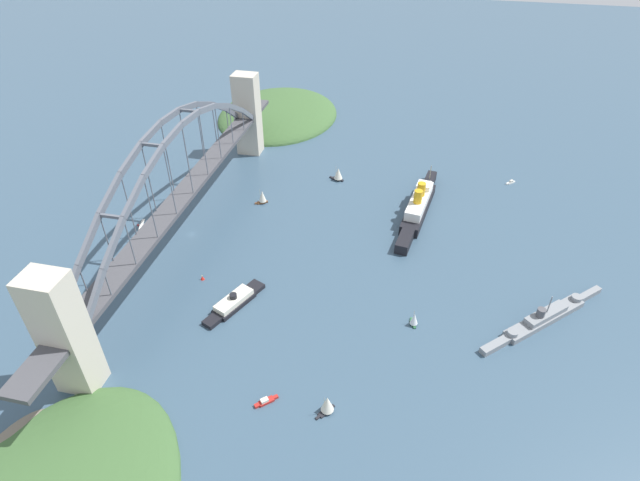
{
  "coord_description": "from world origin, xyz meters",
  "views": [
    {
      "loc": [
        225.65,
        129.64,
        181.25
      ],
      "look_at": [
        0.0,
        79.52,
        8.0
      ],
      "focal_mm": 28.61,
      "sensor_mm": 36.0,
      "label": 1
    }
  ],
  "objects": [
    {
      "name": "seaplane_taxiing_near_bridge",
      "position": [
        1.22,
        -30.73,
        2.1
      ],
      "size": [
        10.9,
        7.66,
        5.03
      ],
      "color": "#B7B7B2",
      "rests_on": "ground"
    },
    {
      "name": "channel_marker_buoy",
      "position": [
        37.39,
        23.02,
        1.12
      ],
      "size": [
        2.2,
        2.2,
        2.75
      ],
      "color": "red",
      "rests_on": "ground"
    },
    {
      "name": "small_boat_1",
      "position": [
        -82.7,
        74.14,
        4.99
      ],
      "size": [
        7.57,
        10.8,
        10.74
      ],
      "color": "black",
      "rests_on": "ground"
    },
    {
      "name": "small_boat_2",
      "position": [
        -104.25,
        192.76,
        0.88
      ],
      "size": [
        5.74,
        6.73,
        2.48
      ],
      "color": "silver",
      "rests_on": "ground"
    },
    {
      "name": "naval_cruiser",
      "position": [
        30.44,
        198.02,
        2.56
      ],
      "size": [
        59.99,
        63.19,
        16.06
      ],
      "color": "gray",
      "rests_on": "ground"
    },
    {
      "name": "small_boat_0",
      "position": [
        104.38,
        79.57,
        0.88
      ],
      "size": [
        8.3,
        8.93,
        2.47
      ],
      "color": "#B2231E",
      "rests_on": "ground"
    },
    {
      "name": "small_boat_5",
      "position": [
        102.88,
        105.36,
        4.73
      ],
      "size": [
        9.05,
        7.88,
        10.27
      ],
      "color": "black",
      "rests_on": "ground"
    },
    {
      "name": "ocean_liner",
      "position": [
        -52.43,
        131.72,
        5.79
      ],
      "size": [
        93.15,
        20.42,
        20.64
      ],
      "color": "black",
      "rests_on": "ground"
    },
    {
      "name": "small_boat_4",
      "position": [
        -42.55,
        31.45,
        4.83
      ],
      "size": [
        6.47,
        8.22,
        10.47
      ],
      "color": "brown",
      "rests_on": "ground"
    },
    {
      "name": "small_boat_3",
      "position": [
        46.53,
        136.3,
        3.92
      ],
      "size": [
        6.91,
        4.91,
        8.5
      ],
      "color": "#2D6B3D",
      "rests_on": "ground"
    },
    {
      "name": "headland_west_shore",
      "position": [
        -183.76,
        -0.38,
        0.0
      ],
      "size": [
        124.06,
        102.53,
        23.21
      ],
      "color": "#3D6033",
      "rests_on": "ground"
    },
    {
      "name": "ground_plane",
      "position": [
        0.0,
        0.0,
        0.0
      ],
      "size": [
        1400.0,
        1400.0,
        0.0
      ],
      "primitive_type": "plane",
      "color": "#385166"
    },
    {
      "name": "harbor_ferry_steamer",
      "position": [
        52.25,
        46.8,
        2.25
      ],
      "size": [
        38.15,
        22.14,
        7.52
      ],
      "color": "black",
      "rests_on": "ground"
    },
    {
      "name": "harbor_arch_bridge",
      "position": [
        0.0,
        -0.0,
        31.7
      ],
      "size": [
        284.45,
        17.11,
        72.65
      ],
      "color": "beige",
      "rests_on": "ground"
    }
  ]
}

